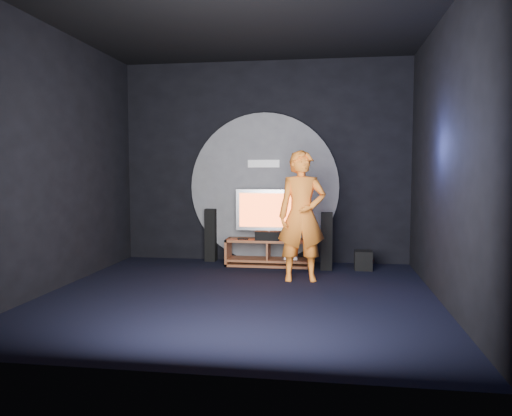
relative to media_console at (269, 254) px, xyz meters
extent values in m
plane|color=black|center=(-0.14, -2.05, -0.19)|extent=(5.00, 5.00, 0.00)
cube|color=black|center=(-0.14, 0.45, 1.56)|extent=(5.00, 0.04, 3.50)
cube|color=black|center=(-0.14, -4.55, 1.56)|extent=(5.00, 0.04, 3.50)
cube|color=black|center=(-2.64, -2.05, 1.56)|extent=(0.04, 5.00, 3.50)
cube|color=black|center=(2.36, -2.05, 1.56)|extent=(0.04, 5.00, 3.50)
cube|color=black|center=(-0.14, -2.05, 3.31)|extent=(5.00, 5.00, 0.01)
cylinder|color=#515156|center=(-0.14, 0.39, 1.11)|extent=(2.60, 0.08, 2.60)
cube|color=white|center=(-0.14, 0.34, 1.53)|extent=(0.55, 0.03, 0.13)
cube|color=#96502E|center=(-0.01, 0.00, 0.24)|extent=(1.42, 0.45, 0.04)
cube|color=#96502E|center=(-0.01, 0.00, -0.09)|extent=(1.38, 0.42, 0.04)
cube|color=#96502E|center=(-0.70, 0.00, 0.03)|extent=(0.04, 0.45, 0.45)
cube|color=#96502E|center=(0.68, 0.00, 0.03)|extent=(0.04, 0.45, 0.45)
cube|color=#96502E|center=(-0.01, 0.00, 0.07)|extent=(0.03, 0.40, 0.29)
cube|color=#96502E|center=(-0.01, 0.00, -0.17)|extent=(1.42, 0.45, 0.04)
cube|color=white|center=(0.37, 0.00, -0.05)|extent=(0.22, 0.16, 0.05)
cube|color=#B2B3BA|center=(-0.01, 0.07, 0.28)|extent=(0.36, 0.22, 0.04)
cylinder|color=#B2B3BA|center=(-0.01, 0.07, 0.35)|extent=(0.07, 0.07, 0.10)
cube|color=#B2B3BA|center=(-0.01, 0.07, 0.74)|extent=(1.12, 0.06, 0.69)
cube|color=#FF5823|center=(-0.01, 0.04, 0.74)|extent=(1.00, 0.01, 0.57)
cube|color=black|center=(-0.01, -0.15, 0.33)|extent=(0.40, 0.15, 0.15)
cube|color=black|center=(-0.42, -0.12, 0.27)|extent=(0.18, 0.05, 0.02)
cube|color=black|center=(-1.07, 0.30, 0.27)|extent=(0.19, 0.21, 0.93)
cube|color=black|center=(0.96, -0.19, 0.27)|extent=(0.19, 0.21, 0.93)
cube|color=black|center=(1.55, -0.12, -0.04)|extent=(0.28, 0.28, 0.31)
imported|color=orange|center=(0.61, -1.05, 0.75)|extent=(0.75, 0.55, 1.89)
camera|label=1|loc=(1.02, -8.25, 1.41)|focal=35.00mm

